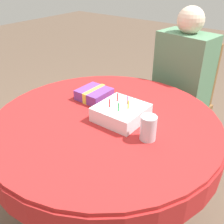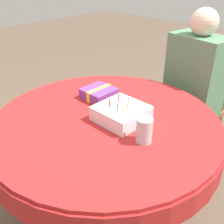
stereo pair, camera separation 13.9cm
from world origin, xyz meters
TOP-DOWN VIEW (x-y plane):
  - ground_plane at (0.00, 0.00)m, footprint 12.00×12.00m
  - dining_table at (0.00, 0.00)m, footprint 1.26×1.26m
  - chair at (0.07, 0.94)m, footprint 0.45×0.45m
  - person at (0.06, 0.85)m, footprint 0.43×0.37m
  - birthday_cake at (0.07, 0.05)m, footprint 0.24×0.24m
  - drinking_glass at (0.28, -0.02)m, footprint 0.08×0.08m
  - gift_box at (-0.21, 0.15)m, footprint 0.18×0.18m

SIDE VIEW (x-z plane):
  - ground_plane at x=0.00m, z-range 0.00..0.00m
  - chair at x=0.07m, z-range 0.04..1.00m
  - dining_table at x=0.00m, z-range 0.28..1.01m
  - person at x=0.06m, z-range 0.12..1.35m
  - gift_box at x=-0.21m, z-range 0.73..0.80m
  - birthday_cake at x=0.07m, z-range 0.71..0.83m
  - drinking_glass at x=0.28m, z-range 0.73..0.86m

